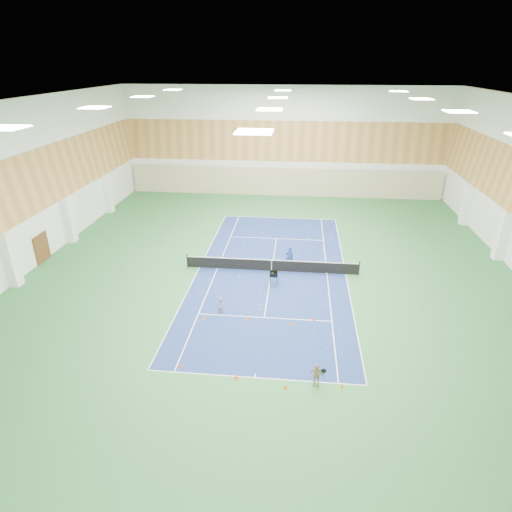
% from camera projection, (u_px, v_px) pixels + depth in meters
% --- Properties ---
extents(ground, '(40.00, 40.00, 0.00)m').
position_uv_depth(ground, '(271.00, 271.00, 32.00)').
color(ground, '#2C6834').
rests_on(ground, ground).
extents(room_shell, '(36.00, 40.00, 12.00)m').
position_uv_depth(room_shell, '(273.00, 193.00, 29.49)').
color(room_shell, white).
rests_on(room_shell, ground).
extents(wood_cladding, '(36.00, 40.00, 8.00)m').
position_uv_depth(wood_cladding, '(273.00, 165.00, 28.65)').
color(wood_cladding, '#C78B4A').
rests_on(wood_cladding, room_shell).
extents(ceiling_light_grid, '(21.40, 25.40, 0.06)m').
position_uv_depth(ceiling_light_grid, '(274.00, 103.00, 27.02)').
color(ceiling_light_grid, white).
rests_on(ceiling_light_grid, room_shell).
extents(court_surface, '(10.97, 23.77, 0.01)m').
position_uv_depth(court_surface, '(271.00, 271.00, 31.99)').
color(court_surface, navy).
rests_on(court_surface, ground).
extents(tennis_balls_scatter, '(10.57, 22.77, 0.07)m').
position_uv_depth(tennis_balls_scatter, '(271.00, 270.00, 31.98)').
color(tennis_balls_scatter, yellow).
rests_on(tennis_balls_scatter, ground).
extents(tennis_net, '(12.80, 0.10, 1.10)m').
position_uv_depth(tennis_net, '(272.00, 264.00, 31.77)').
color(tennis_net, black).
rests_on(tennis_net, ground).
extents(back_curtain, '(35.40, 0.16, 3.20)m').
position_uv_depth(back_curtain, '(284.00, 182.00, 49.18)').
color(back_curtain, '#C6B793').
rests_on(back_curtain, ground).
extents(door_left_b, '(0.08, 1.80, 2.20)m').
position_uv_depth(door_left_b, '(42.00, 248.00, 33.20)').
color(door_left_b, '#593319').
rests_on(door_left_b, ground).
extents(coach, '(0.71, 0.57, 1.71)m').
position_uv_depth(coach, '(289.00, 257.00, 32.32)').
color(coach, '#203E94').
rests_on(coach, ground).
extents(child_court, '(0.66, 0.62, 1.08)m').
position_uv_depth(child_court, '(221.00, 306.00, 26.47)').
color(child_court, '#9A9AA2').
rests_on(child_court, ground).
extents(child_apron, '(0.77, 0.51, 1.22)m').
position_uv_depth(child_apron, '(316.00, 375.00, 20.54)').
color(child_apron, '#9E825A').
rests_on(child_apron, ground).
extents(ball_cart, '(0.59, 0.59, 1.00)m').
position_uv_depth(ball_cart, '(274.00, 278.00, 29.90)').
color(ball_cart, black).
rests_on(ball_cart, ground).
extents(cone_svc_a, '(0.23, 0.23, 0.25)m').
position_uv_depth(cone_svc_a, '(204.00, 318.00, 25.99)').
color(cone_svc_a, orange).
rests_on(cone_svc_a, ground).
extents(cone_svc_b, '(0.22, 0.22, 0.25)m').
position_uv_depth(cone_svc_b, '(247.00, 319.00, 25.90)').
color(cone_svc_b, '#FB590D').
rests_on(cone_svc_b, ground).
extents(cone_svc_c, '(0.20, 0.20, 0.22)m').
position_uv_depth(cone_svc_c, '(291.00, 323.00, 25.48)').
color(cone_svc_c, orange).
rests_on(cone_svc_c, ground).
extents(cone_svc_d, '(0.21, 0.21, 0.23)m').
position_uv_depth(cone_svc_d, '(314.00, 318.00, 25.92)').
color(cone_svc_d, '#EB500C').
rests_on(cone_svc_d, ground).
extents(cone_base_a, '(0.20, 0.20, 0.22)m').
position_uv_depth(cone_base_a, '(180.00, 366.00, 21.92)').
color(cone_base_a, '#EE470C').
rests_on(cone_base_a, ground).
extents(cone_base_b, '(0.22, 0.22, 0.24)m').
position_uv_depth(cone_base_b, '(236.00, 377.00, 21.16)').
color(cone_base_b, '#F6530C').
rests_on(cone_base_b, ground).
extents(cone_base_c, '(0.19, 0.19, 0.21)m').
position_uv_depth(cone_base_c, '(285.00, 387.00, 20.53)').
color(cone_base_c, '#F9480D').
rests_on(cone_base_c, ground).
extents(cone_base_d, '(0.18, 0.18, 0.20)m').
position_uv_depth(cone_base_d, '(342.00, 386.00, 20.59)').
color(cone_base_d, '#F8590D').
rests_on(cone_base_d, ground).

